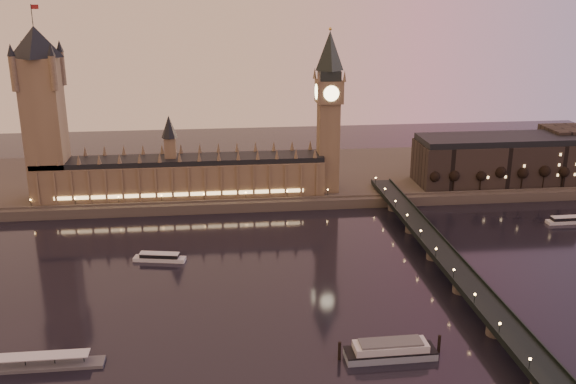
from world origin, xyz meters
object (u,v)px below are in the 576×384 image
at_px(cruise_boat_b, 566,220).
at_px(moored_barge, 390,350).
at_px(cruise_boat_a, 159,257).
at_px(pontoon_pier, 43,364).

bearing_deg(cruise_boat_b, moored_barge, -138.37).
height_order(cruise_boat_b, moored_barge, moored_barge).
distance_m(cruise_boat_a, cruise_boat_b, 236.52).
bearing_deg(cruise_boat_b, pontoon_pier, -156.65).
bearing_deg(pontoon_pier, cruise_boat_a, 69.08).
distance_m(cruise_boat_b, pontoon_pier, 296.00).
xyz_separation_m(moored_barge, pontoon_pier, (-128.97, 8.08, -1.82)).
relative_size(cruise_boat_b, pontoon_pier, 0.53).
distance_m(cruise_boat_b, moored_barge, 191.22).
distance_m(cruise_boat_a, pontoon_pier, 99.16).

